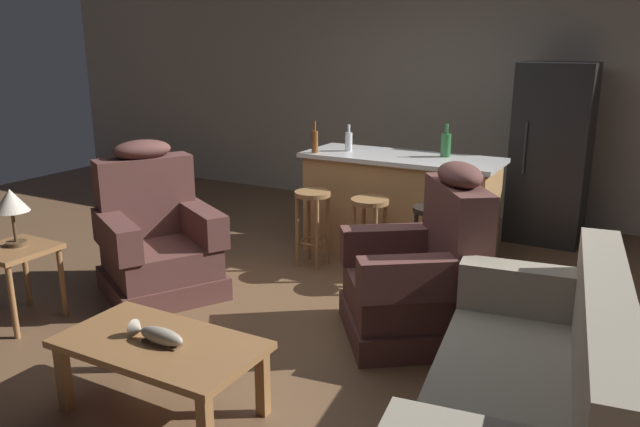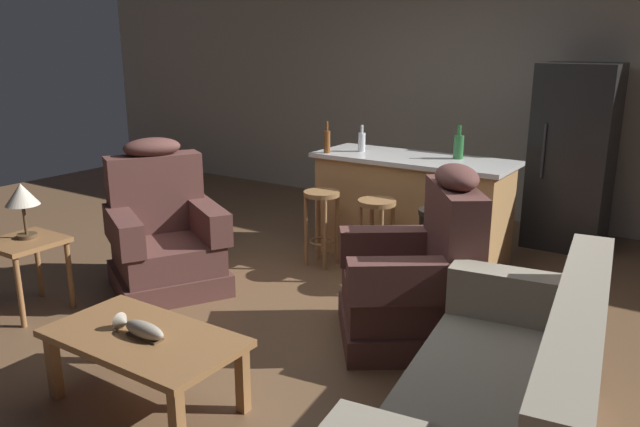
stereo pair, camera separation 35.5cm
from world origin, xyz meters
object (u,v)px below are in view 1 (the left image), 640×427
Objects in this scene: kitchen_island at (399,206)px; table_lamp at (11,203)px; end_table at (16,261)px; bottle_wine_dark at (446,144)px; couch at (534,403)px; bar_stool_middle at (369,223)px; refrigerator at (551,153)px; bottle_tall_green at (315,141)px; recliner_near_lamp at (157,240)px; bar_stool_left at (313,214)px; bar_stool_right at (432,232)px; coffee_table at (160,351)px; bottle_short_amber at (349,141)px; fish_figurine at (157,335)px; recliner_near_island at (422,277)px.

table_lamp is at bearing -124.99° from kitchen_island.
end_table is 0.41m from table_lamp.
couch is at bearing -63.60° from bottle_wine_dark.
table_lamp reaches higher than bar_stool_middle.
refrigerator is at bearing 52.36° from table_lamp.
bottle_tall_green is (1.06, 2.40, 0.60)m from end_table.
bar_stool_left is (0.79, 1.12, 0.05)m from recliner_near_lamp.
bar_stool_middle is at bearing 180.00° from bar_stool_right.
couch is at bearing 15.00° from coffee_table.
table_lamp is 1.65× the size of bottle_short_amber.
recliner_near_lamp is 4.10× the size of bottle_tall_green.
table_lamp is 0.23× the size of refrigerator.
bar_stool_right is (1.10, 0.00, 0.00)m from bar_stool_left.
refrigerator is 6.02× the size of bottle_tall_green.
fish_figurine is 0.28× the size of recliner_near_island.
bottle_tall_green is 0.99× the size of bottle_wine_dark.
table_lamp is (-0.48, -0.88, 0.45)m from recliner_near_lamp.
bottle_tall_green reaches higher than bar_stool_left.
bar_stool_middle is 1.01m from bottle_tall_green.
refrigerator is 2.05m from bottle_short_amber.
bottle_short_amber is at bearing 129.48° from bar_stool_middle.
bottle_wine_dark is at bearing 81.06° from fish_figurine.
kitchen_island is 6.12× the size of bottle_wine_dark.
recliner_near_island is 2.93× the size of table_lamp.
refrigerator reaches higher than fish_figurine.
table_lamp is at bearing 166.59° from coffee_table.
recliner_near_lamp is 2.20m from bar_stool_right.
recliner_near_lamp is 2.93× the size of table_lamp.
kitchen_island is (0.14, 3.04, 0.11)m from coffee_table.
coffee_table is 1.82m from table_lamp.
bottle_tall_green is at bearing -131.97° from bottle_short_amber.
bar_stool_middle is at bearing -116.69° from bottle_wine_dark.
coffee_table is 0.61× the size of kitchen_island.
end_table is 1.90× the size of bottle_wine_dark.
couch is 3.56× the size of end_table.
bar_stool_middle is (0.12, 2.43, 0.01)m from fish_figurine.
recliner_near_lamp is at bearing -140.08° from bar_stool_middle.
bottle_short_amber reaches higher than bar_stool_middle.
table_lamp is at bearing -128.59° from bottle_wine_dark.
fish_figurine is 0.50× the size of bar_stool_middle.
couch is 2.97m from bar_stool_left.
bottle_tall_green is at bearing -160.43° from bottle_wine_dark.
fish_figurine is 3.29m from bottle_wine_dark.
table_lamp is 1.39× the size of bottle_wine_dark.
bottle_wine_dark is at bearing 63.31° from bar_stool_middle.
bottle_tall_green reaches higher than fish_figurine.
recliner_near_island is (0.90, 1.57, -0.04)m from fish_figurine.
table_lamp is at bearing -6.35° from couch.
fish_figurine is 1.91m from couch.
bottle_short_amber is at bearing -84.38° from recliner_near_island.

